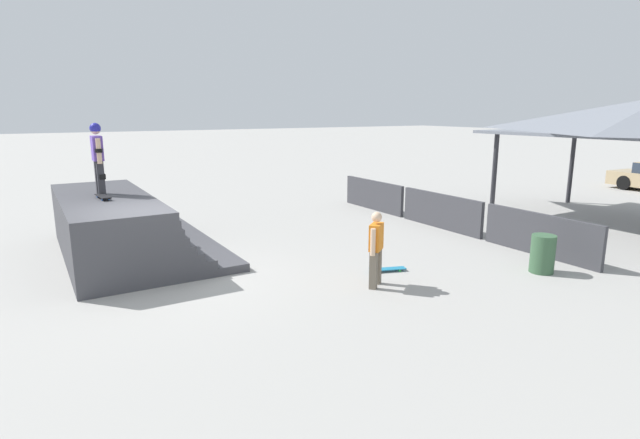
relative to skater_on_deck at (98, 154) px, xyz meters
The scene contains 8 objects.
ground_plane 3.68m from the skater_on_deck, 15.27° to the left, with size 160.00×160.00×0.00m, color #A3A09B.
quarter_pipe_ramp 1.87m from the skater_on_deck, 46.02° to the left, with size 5.72×3.51×1.51m.
skater_on_deck is the anchor object (origin of this frame).
skateboard_on_deck 1.15m from the skater_on_deck, ahead, with size 0.84×0.27×0.09m.
bystander_walking 7.08m from the skater_on_deck, 39.42° to the left, with size 0.47×0.55×1.55m.
skateboard_on_ground 7.39m from the skater_on_deck, 47.72° to the left, with size 0.45×0.85×0.09m.
barrier_fence 9.68m from the skater_on_deck, 76.68° to the left, with size 10.06×0.12×1.05m.
trash_bin 10.58m from the skater_on_deck, 51.25° to the left, with size 0.52×0.52×0.85m, color #385B3D.
Camera 1 is at (10.47, -2.28, 3.53)m, focal length 28.00 mm.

